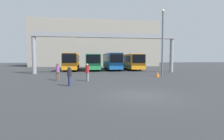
# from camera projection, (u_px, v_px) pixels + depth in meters

# --- Properties ---
(ground_plane) EXTENTS (200.00, 200.00, 0.00)m
(ground_plane) POSITION_uv_depth(u_px,v_px,m) (141.00, 95.00, 10.49)
(ground_plane) COLOR #2D3033
(building_backdrop) EXTENTS (38.34, 12.00, 13.74)m
(building_backdrop) POSITION_uv_depth(u_px,v_px,m) (96.00, 45.00, 56.33)
(building_backdrop) COLOR gray
(building_backdrop) RESTS_ON ground
(overhead_gantry) EXTENTS (22.24, 0.80, 6.20)m
(overhead_gantry) POSITION_uv_depth(u_px,v_px,m) (107.00, 40.00, 27.19)
(overhead_gantry) COLOR gray
(overhead_gantry) RESTS_ON ground
(bus_slot_0) EXTENTS (2.58, 10.93, 3.26)m
(bus_slot_0) POSITION_uv_depth(u_px,v_px,m) (72.00, 61.00, 34.32)
(bus_slot_0) COLOR orange
(bus_slot_0) RESTS_ON ground
(bus_slot_1) EXTENTS (2.59, 12.16, 3.08)m
(bus_slot_1) POSITION_uv_depth(u_px,v_px,m) (92.00, 61.00, 35.53)
(bus_slot_1) COLOR #268C4C
(bus_slot_1) RESTS_ON ground
(bus_slot_2) EXTENTS (2.50, 11.10, 3.30)m
(bus_slot_2) POSITION_uv_depth(u_px,v_px,m) (112.00, 60.00, 35.60)
(bus_slot_2) COLOR #1959A5
(bus_slot_2) RESTS_ON ground
(bus_slot_3) EXTENTS (2.62, 12.45, 3.14)m
(bus_slot_3) POSITION_uv_depth(u_px,v_px,m) (130.00, 61.00, 36.87)
(bus_slot_3) COLOR orange
(bus_slot_3) RESTS_ON ground
(pedestrian_near_left) EXTENTS (0.36, 0.36, 1.75)m
(pedestrian_near_left) POSITION_uv_depth(u_px,v_px,m) (87.00, 72.00, 17.31)
(pedestrian_near_left) COLOR gray
(pedestrian_near_left) RESTS_ON ground
(pedestrian_far_center) EXTENTS (0.37, 0.37, 1.76)m
(pedestrian_far_center) POSITION_uv_depth(u_px,v_px,m) (58.00, 71.00, 17.70)
(pedestrian_far_center) COLOR brown
(pedestrian_far_center) RESTS_ON ground
(pedestrian_near_center) EXTENTS (0.34, 0.34, 1.64)m
(pedestrian_near_center) POSITION_uv_depth(u_px,v_px,m) (69.00, 75.00, 14.13)
(pedestrian_near_center) COLOR navy
(pedestrian_near_center) RESTS_ON ground
(traffic_cone) EXTENTS (0.43, 0.43, 0.68)m
(traffic_cone) POSITION_uv_depth(u_px,v_px,m) (158.00, 74.00, 21.53)
(traffic_cone) COLOR orange
(traffic_cone) RESTS_ON ground
(lamp_post) EXTENTS (0.36, 0.36, 8.40)m
(lamp_post) POSITION_uv_depth(u_px,v_px,m) (163.00, 40.00, 22.07)
(lamp_post) COLOR #595B60
(lamp_post) RESTS_ON ground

